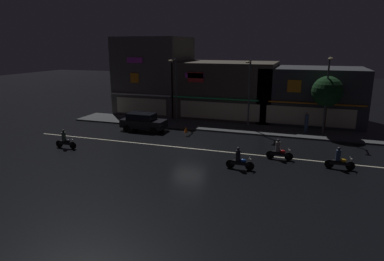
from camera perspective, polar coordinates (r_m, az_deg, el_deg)
name	(u,v)px	position (r m, az deg, el deg)	size (l,w,h in m)	color
ground_plane	(189,148)	(27.10, -0.57, -3.01)	(140.00, 140.00, 0.00)	black
lane_divider_stripe	(189,148)	(27.10, -0.57, -3.00)	(28.69, 0.16, 0.01)	beige
sidewalk_far	(214,126)	(34.16, 3.68, 0.72)	(30.20, 3.84, 0.14)	#424447
storefront_left_block	(311,95)	(38.10, 19.39, 5.64)	(10.33, 7.63, 5.75)	#383A3F
storefront_center_block	(227,89)	(39.11, 5.96, 6.89)	(10.67, 7.81, 6.19)	#4C443A
storefront_right_block	(155,75)	(41.89, -6.31, 9.25)	(7.73, 7.81, 8.93)	#56514C
streetlamp_west	(175,85)	(34.88, -2.83, 7.66)	(0.44, 1.64, 6.57)	#47494C
streetlamp_mid	(249,88)	(32.62, 9.58, 7.02)	(0.44, 1.64, 6.57)	#47494C
streetlamp_east	(327,89)	(32.07, 21.77, 6.46)	(0.44, 1.64, 6.96)	#47494C
pedestrian_on_sidewalk	(306,123)	(33.02, 18.70, 1.24)	(0.33, 0.33, 1.91)	#334766
street_tree	(327,92)	(32.92, 21.83, 6.10)	(2.74, 2.74, 5.21)	#473323
parked_car_near_kerb	(143,121)	(32.93, -8.25, 1.52)	(4.30, 1.98, 1.67)	black
motorcycle_lead	(65,141)	(28.80, -20.59, -1.59)	(1.90, 0.60, 1.52)	black
motorcycle_following	(339,160)	(24.50, 23.56, -4.57)	(1.90, 0.60, 1.52)	black
motorcycle_opposite_lane	(279,151)	(25.11, 14.44, -3.37)	(1.90, 0.60, 1.52)	black
motorcycle_trailing_far	(239,160)	(22.67, 7.98, -4.96)	(1.90, 0.60, 1.52)	black
traffic_cone	(186,129)	(31.98, -1.05, 0.19)	(0.36, 0.36, 0.55)	orange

